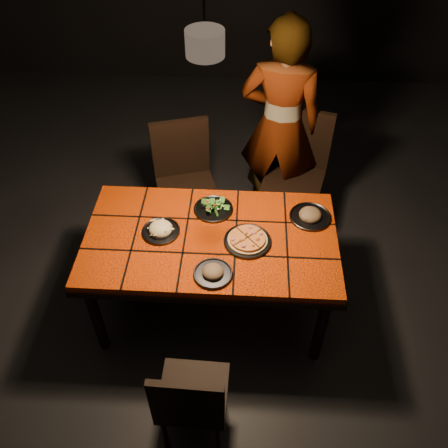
# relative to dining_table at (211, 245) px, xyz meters

# --- Properties ---
(room_shell) EXTENTS (6.04, 7.04, 3.08)m
(room_shell) POSITION_rel_dining_table_xyz_m (0.00, 0.00, 0.83)
(room_shell) COLOR black
(room_shell) RESTS_ON ground
(dining_table) EXTENTS (1.62, 0.92, 0.75)m
(dining_table) POSITION_rel_dining_table_xyz_m (0.00, 0.00, 0.00)
(dining_table) COLOR #E43E07
(dining_table) RESTS_ON ground
(chair_near) EXTENTS (0.39, 0.39, 0.83)m
(chair_near) POSITION_rel_dining_table_xyz_m (-0.04, -0.95, -0.19)
(chair_near) COLOR black
(chair_near) RESTS_ON ground
(chair_far_left) EXTENTS (0.56, 0.56, 0.99)m
(chair_far_left) POSITION_rel_dining_table_xyz_m (-0.28, 0.83, -0.10)
(chair_far_left) COLOR black
(chair_far_left) RESTS_ON ground
(chair_far_right) EXTENTS (0.56, 0.56, 1.01)m
(chair_far_right) POSITION_rel_dining_table_xyz_m (0.62, 0.99, -0.09)
(chair_far_right) COLOR black
(chair_far_right) RESTS_ON ground
(diner) EXTENTS (0.70, 0.52, 1.74)m
(diner) POSITION_rel_dining_table_xyz_m (0.46, 1.09, 0.20)
(diner) COLOR brown
(diner) RESTS_ON ground
(pendant_lamp) EXTENTS (0.18, 0.18, 1.06)m
(pendant_lamp) POSITION_rel_dining_table_xyz_m (0.00, 0.00, 1.35)
(pendant_lamp) COLOR black
(pendant_lamp) RESTS_ON room_shell
(plate_pizza) EXTENTS (0.35, 0.35, 0.04)m
(plate_pizza) POSITION_rel_dining_table_xyz_m (0.23, -0.04, 0.10)
(plate_pizza) COLOR #39383D
(plate_pizza) RESTS_ON dining_table
(plate_pasta) EXTENTS (0.24, 0.24, 0.08)m
(plate_pasta) POSITION_rel_dining_table_xyz_m (-0.32, 0.02, 0.10)
(plate_pasta) COLOR #39383D
(plate_pasta) RESTS_ON dining_table
(plate_salad) EXTENTS (0.26, 0.26, 0.07)m
(plate_salad) POSITION_rel_dining_table_xyz_m (0.00, 0.24, 0.10)
(plate_salad) COLOR #39383D
(plate_salad) RESTS_ON dining_table
(plate_mushroom_a) EXTENTS (0.23, 0.23, 0.08)m
(plate_mushroom_a) POSITION_rel_dining_table_xyz_m (0.04, -0.31, 0.10)
(plate_mushroom_a) COLOR #39383D
(plate_mushroom_a) RESTS_ON dining_table
(plate_mushroom_b) EXTENTS (0.27, 0.27, 0.09)m
(plate_mushroom_b) POSITION_rel_dining_table_xyz_m (0.64, 0.21, 0.10)
(plate_mushroom_b) COLOR #39383D
(plate_mushroom_b) RESTS_ON dining_table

